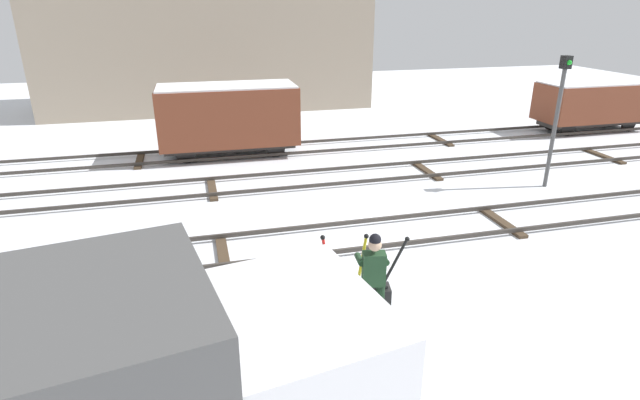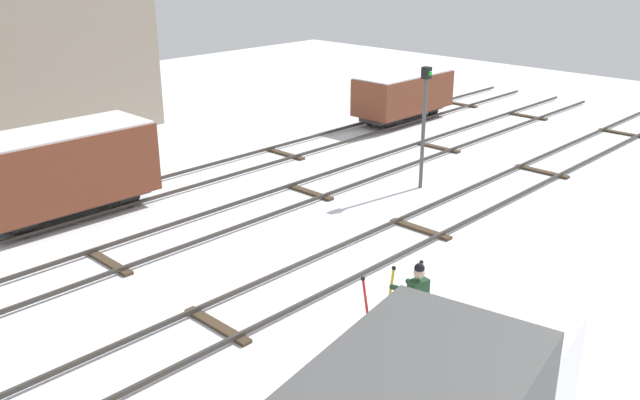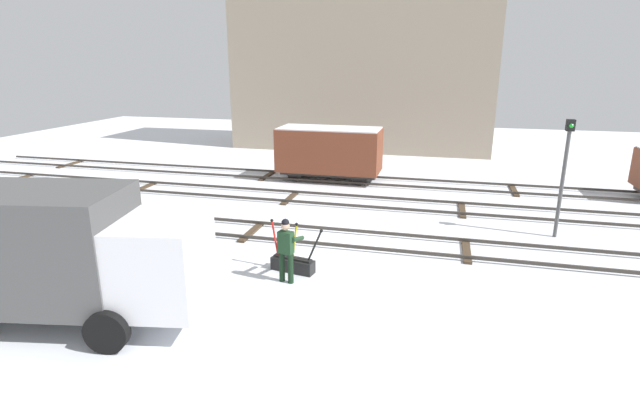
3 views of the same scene
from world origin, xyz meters
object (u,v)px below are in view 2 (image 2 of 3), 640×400
Objects in this scene: rail_worker at (417,299)px; freight_car_near_switch at (64,168)px; signal_post at (424,116)px; freight_car_far_end at (404,94)px; switch_lever_frame at (387,321)px.

rail_worker is 11.32m from freight_car_near_switch.
signal_post is at bearing -32.10° from freight_car_near_switch.
rail_worker is 18.14m from freight_car_far_end.
switch_lever_frame is 17.79m from freight_car_far_end.
freight_car_near_switch is at bearing 179.86° from freight_car_far_end.
signal_post reaches higher than freight_car_far_end.
freight_car_near_switch reaches higher than rail_worker.
freight_car_near_switch is (-1.41, 10.54, 1.22)m from switch_lever_frame.
rail_worker is (0.04, -0.67, 0.75)m from switch_lever_frame.
signal_post reaches higher than rail_worker.
signal_post is 0.79× the size of freight_car_near_switch.
rail_worker is at bearing -75.05° from switch_lever_frame.
freight_car_far_end is (14.29, 10.54, 0.99)m from switch_lever_frame.
freight_car_far_end reaches higher than switch_lever_frame.
switch_lever_frame is 0.32× the size of freight_car_near_switch.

